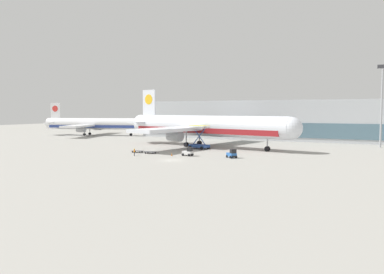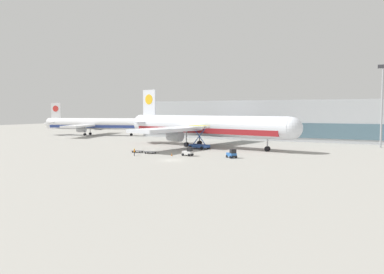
{
  "view_description": "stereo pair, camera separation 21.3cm",
  "coord_description": "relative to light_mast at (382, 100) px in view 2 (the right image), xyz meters",
  "views": [
    {
      "loc": [
        38.42,
        -67.88,
        10.49
      ],
      "look_at": [
        -1.75,
        13.36,
        4.0
      ],
      "focal_mm": 35.0,
      "sensor_mm": 36.0,
      "label": 1
    },
    {
      "loc": [
        38.62,
        -67.79,
        10.49
      ],
      "look_at": [
        -1.75,
        13.36,
        4.0
      ],
      "focal_mm": 35.0,
      "sensor_mm": 36.0,
      "label": 2
    }
  ],
  "objects": [
    {
      "name": "ground_plane",
      "position": [
        -39.51,
        -49.7,
        -13.41
      ],
      "size": [
        400.0,
        400.0,
        0.0
      ],
      "primitive_type": "plane",
      "color": "#9E9B93"
    },
    {
      "name": "airplane_main",
      "position": [
        -46.12,
        -19.87,
        -7.57
      ],
      "size": [
        57.52,
        48.64,
        17.0
      ],
      "rotation": [
        0.0,
        0.0,
        -0.19
      ],
      "color": "silver",
      "rests_on": "ground_plane"
    },
    {
      "name": "light_mast",
      "position": [
        0.0,
        0.0,
        0.0
      ],
      "size": [
        2.8,
        0.5,
        23.15
      ],
      "color": "#9EA0A5",
      "rests_on": "ground_plane"
    },
    {
      "name": "traffic_cone_near",
      "position": [
        -43.14,
        -43.02,
        -13.03
      ],
      "size": [
        0.4,
        0.4,
        0.78
      ],
      "color": "black",
      "rests_on": "ground_plane"
    },
    {
      "name": "baggage_tug_mid",
      "position": [
        -39.77,
        -41.32,
        -12.54
      ],
      "size": [
        2.55,
        1.8,
        2.0
      ],
      "rotation": [
        0.0,
        0.0,
        -0.08
      ],
      "color": "silver",
      "rests_on": "ground_plane"
    },
    {
      "name": "terminal_building",
      "position": [
        -40.79,
        17.94,
        -6.43
      ],
      "size": [
        90.0,
        18.2,
        14.0
      ],
      "color": "#B2B7BC",
      "rests_on": "ground_plane"
    },
    {
      "name": "baggage_dolly_second",
      "position": [
        -50.05,
        -41.31,
        -13.02
      ],
      "size": [
        3.76,
        1.77,
        0.48
      ],
      "rotation": [
        0.0,
        0.0,
        0.1
      ],
      "color": "#56565B",
      "rests_on": "ground_plane"
    },
    {
      "name": "ground_crew_near",
      "position": [
        -51.06,
        -46.58,
        -12.39
      ],
      "size": [
        0.42,
        0.44,
        1.73
      ],
      "rotation": [
        0.0,
        0.0,
        2.32
      ],
      "color": "black",
      "rests_on": "ground_plane"
    },
    {
      "name": "scissor_lift_loader",
      "position": [
        -44.19,
        -26.0,
        -11.05
      ],
      "size": [
        5.68,
        4.22,
        6.37
      ],
      "rotation": [
        0.0,
        0.0,
        -0.19
      ],
      "color": "#284C99",
      "rests_on": "ground_plane"
    },
    {
      "name": "baggage_dolly_lead",
      "position": [
        -54.07,
        -40.92,
        -13.02
      ],
      "size": [
        3.76,
        1.77,
        0.48
      ],
      "rotation": [
        0.0,
        0.0,
        0.1
      ],
      "color": "#56565B",
      "rests_on": "ground_plane"
    },
    {
      "name": "airplane_distant",
      "position": [
        -107.34,
        3.97,
        -8.74
      ],
      "size": [
        45.19,
        38.63,
        13.61
      ],
      "rotation": [
        0.0,
        0.0,
        0.3
      ],
      "color": "white",
      "rests_on": "ground_plane"
    },
    {
      "name": "baggage_tug_foreground",
      "position": [
        -29.48,
        -40.29,
        -12.54
      ],
      "size": [
        2.79,
        2.67,
        2.0
      ],
      "rotation": [
        0.0,
        0.0,
        -0.69
      ],
      "color": "#2D66B7",
      "rests_on": "ground_plane"
    }
  ]
}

